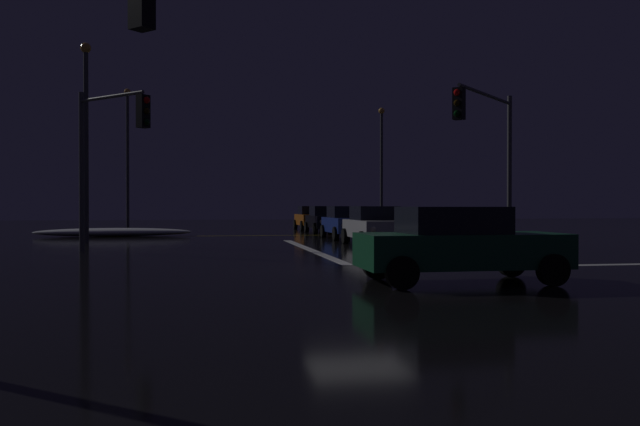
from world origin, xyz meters
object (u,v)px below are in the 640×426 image
sedan_black (326,219)px  sedan_silver (375,225)px  sedan_green_crossing (459,244)px  streetlamp_left_far (128,149)px  sedan_orange (312,218)px  streetlamp_right_far (382,158)px  traffic_signal_ne (489,136)px  sedan_blue (347,222)px  streetlamp_left_near (86,127)px  traffic_signal_nw (108,140)px

sedan_black → sedan_silver: bearing=-91.3°
sedan_green_crossing → sedan_black: bearing=85.7°
sedan_black → streetlamp_left_far: 14.82m
sedan_orange → streetlamp_right_far: streetlamp_right_far is taller
traffic_signal_ne → sedan_blue: bearing=111.6°
streetlamp_left_far → sedan_green_crossing: bearing=-72.8°
sedan_orange → streetlamp_left_near: size_ratio=0.51×
sedan_silver → traffic_signal_nw: bearing=-165.4°
traffic_signal_nw → streetlamp_left_near: streetlamp_left_near is taller
traffic_signal_ne → streetlamp_right_far: (2.25, 22.75, 0.83)m
traffic_signal_nw → traffic_signal_ne: (13.34, -0.52, 0.32)m
sedan_blue → sedan_orange: 12.10m
sedan_silver → streetlamp_left_far: size_ratio=0.46×
sedan_orange → sedan_green_crossing: same height
sedan_blue → streetlamp_left_near: bearing=-171.4°
traffic_signal_nw → streetlamp_right_far: size_ratio=0.65×
sedan_silver → sedan_green_crossing: same height
sedan_black → traffic_signal_nw: size_ratio=0.78×
sedan_silver → streetlamp_right_far: (5.68, 19.64, 4.13)m
sedan_green_crossing → traffic_signal_nw: traffic_signal_nw is taller
sedan_green_crossing → traffic_signal_ne: 11.36m
traffic_signal_ne → streetlamp_left_far: bearing=123.5°
sedan_silver → traffic_signal_nw: size_ratio=0.78×
sedan_blue → sedan_black: 6.67m
sedan_green_crossing → streetlamp_left_far: size_ratio=0.46×
sedan_blue → streetlamp_right_far: 15.84m
streetlamp_left_far → sedan_black: bearing=-32.4°
sedan_black → sedan_blue: bearing=-91.8°
sedan_blue → streetlamp_left_far: streetlamp_left_far is taller
sedan_orange → streetlamp_left_near: bearing=-130.8°
sedan_black → traffic_signal_ne: bearing=-78.2°
sedan_orange → traffic_signal_nw: size_ratio=0.78×
streetlamp_left_near → streetlamp_right_far: 23.58m
streetlamp_right_far → sedan_orange: bearing=-158.2°
traffic_signal_ne → streetlamp_left_near: bearing=155.9°
traffic_signal_nw → streetlamp_left_near: 6.56m
sedan_green_crossing → traffic_signal_nw: size_ratio=0.78×
traffic_signal_nw → streetlamp_right_far: bearing=55.0°
sedan_black → traffic_signal_nw: bearing=-124.8°
streetlamp_right_far → traffic_signal_nw: bearing=-125.0°
sedan_silver → sedan_black: 12.08m
traffic_signal_nw → streetlamp_right_far: streetlamp_right_far is taller
traffic_signal_ne → traffic_signal_nw: bearing=177.8°
sedan_orange → streetlamp_right_far: bearing=21.8°
sedan_orange → streetlamp_left_near: streetlamp_left_near is taller
traffic_signal_ne → streetlamp_left_near: streetlamp_left_near is taller
streetlamp_left_near → streetlamp_right_far: (17.32, 16.00, 0.02)m
sedan_silver → traffic_signal_ne: bearing=-42.1°
sedan_orange → traffic_signal_ne: 21.11m
sedan_blue → traffic_signal_nw: bearing=-141.3°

